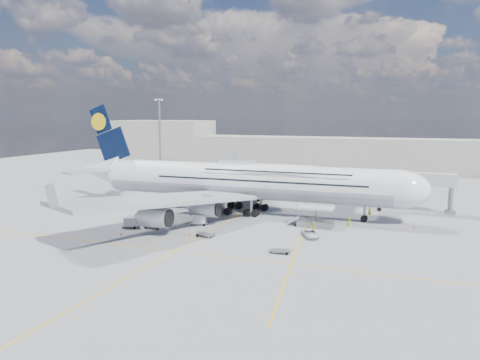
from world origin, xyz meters
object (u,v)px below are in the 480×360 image
(baggage_tug, at_px, (158,224))
(cone_tail, at_px, (96,204))
(dolly_row_b, at_px, (140,221))
(crew_wing, at_px, (127,223))
(service_van, at_px, (310,233))
(catering_truck_inner, at_px, (247,192))
(cargo_loader, at_px, (315,220))
(jet_bridge, at_px, (394,181))
(crew_van, at_px, (349,221))
(cone_wing_right_inner, at_px, (190,234))
(crew_loader, at_px, (313,227))
(cone_wing_right_outer, at_px, (121,234))
(catering_truck_outer, at_px, (233,180))
(airliner, at_px, (244,180))
(light_mast, at_px, (160,139))
(dolly_nose_near, at_px, (205,235))
(crew_nose, at_px, (370,212))
(dolly_row_a, at_px, (153,226))
(cone_wing_left_outer, at_px, (221,186))
(cone_wing_left_inner, at_px, (228,202))
(cone_nose, at_px, (414,226))
(crew_tug, at_px, (158,225))
(dolly_nose_far, at_px, (280,251))

(baggage_tug, relative_size, cone_tail, 5.08)
(dolly_row_b, distance_m, crew_wing, 3.76)
(service_van, distance_m, cone_tail, 52.61)
(catering_truck_inner, relative_size, crew_wing, 5.15)
(cargo_loader, xyz_separation_m, catering_truck_inner, (-20.59, 20.32, 0.88))
(jet_bridge, height_order, crew_van, jet_bridge)
(crew_wing, distance_m, cone_wing_right_inner, 13.63)
(crew_loader, xyz_separation_m, cone_wing_right_outer, (-30.45, -13.79, -0.60))
(catering_truck_outer, bearing_deg, crew_wing, -103.34)
(service_van, distance_m, crew_van, 11.90)
(airliner, relative_size, jet_bridge, 4.21)
(light_mast, bearing_deg, catering_truck_inner, -31.02)
(airliner, relative_size, dolly_nose_near, 22.57)
(catering_truck_outer, distance_m, service_van, 56.46)
(crew_nose, height_order, crew_van, crew_nose)
(catering_truck_inner, height_order, catering_truck_outer, catering_truck_inner)
(dolly_row_a, relative_size, cone_tail, 5.26)
(dolly_row_a, height_order, cone_tail, cone_tail)
(cone_wing_left_outer, bearing_deg, cone_tail, -114.24)
(crew_van, height_order, cone_wing_left_inner, crew_van)
(dolly_row_b, relative_size, catering_truck_outer, 0.39)
(crew_van, bearing_deg, dolly_row_a, 65.46)
(jet_bridge, distance_m, dolly_row_b, 52.73)
(crew_nose, bearing_deg, service_van, -136.79)
(cone_nose, distance_m, cone_tail, 68.02)
(crew_tug, relative_size, cone_wing_right_inner, 3.07)
(light_mast, bearing_deg, crew_wing, -65.89)
(dolly_nose_far, height_order, crew_van, crew_van)
(airliner, xyz_separation_m, service_van, (17.39, -14.92, -6.22))
(crew_nose, distance_m, cone_nose, 10.97)
(dolly_nose_near, bearing_deg, crew_van, 60.83)
(cone_nose, height_order, cone_wing_left_outer, cone_wing_left_outer)
(cargo_loader, height_order, dolly_nose_far, cargo_loader)
(baggage_tug, relative_size, crew_loader, 1.90)
(cone_tail, bearing_deg, jet_bridge, 13.78)
(crew_nose, bearing_deg, catering_truck_outer, 121.49)
(baggage_tug, bearing_deg, cone_wing_right_outer, -91.24)
(crew_wing, bearing_deg, service_van, -55.20)
(dolly_nose_near, distance_m, crew_wing, 16.42)
(catering_truck_outer, relative_size, service_van, 1.63)
(dolly_nose_far, relative_size, crew_nose, 1.70)
(crew_tug, distance_m, cone_wing_right_inner, 7.46)
(catering_truck_inner, distance_m, cone_tail, 35.15)
(dolly_row_b, xyz_separation_m, cone_wing_right_inner, (13.10, -4.97, -0.06))
(service_van, height_order, cone_wing_left_inner, service_van)
(catering_truck_inner, distance_m, cone_wing_right_outer, 39.36)
(dolly_row_b, height_order, crew_van, crew_van)
(cone_wing_left_inner, distance_m, cone_tail, 30.12)
(catering_truck_inner, height_order, cone_wing_left_inner, catering_truck_inner)
(baggage_tug, xyz_separation_m, cone_wing_right_inner, (7.92, -2.92, -0.52))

